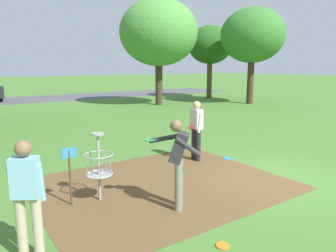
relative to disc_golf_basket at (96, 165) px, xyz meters
The scene contains 13 objects.
ground_plane 4.25m from the disc_golf_basket, 17.67° to the right, with size 160.00×160.00×0.00m, color #47752D.
dirt_tee_pad 1.73m from the disc_golf_basket, ahead, with size 5.45×4.37×0.01m, color brown.
disc_golf_basket is the anchor object (origin of this frame).
player_foreground_watching 3.59m from the disc_golf_basket, 16.92° to the left, with size 0.41×0.48×1.71m.
player_throwing 1.67m from the disc_golf_basket, 46.38° to the right, with size 0.70×1.05×1.71m.
player_waiting_left 2.04m from the disc_golf_basket, 138.74° to the right, with size 0.48×0.45×1.71m.
frisbee_by_tee 2.90m from the disc_golf_basket, 71.06° to the right, with size 0.21×0.21×0.02m, color orange.
frisbee_far_left 4.40m from the disc_golf_basket, ahead, with size 0.24×0.24×0.02m, color #1E93DB.
frisbee_far_right 3.40m from the disc_golf_basket, 109.40° to the left, with size 0.25×0.25×0.02m, color green.
tree_near_left 16.56m from the disc_golf_basket, 52.45° to the left, with size 5.22×5.22×7.07m.
tree_near_right 21.69m from the disc_golf_basket, 42.16° to the left, with size 3.62×3.62×5.88m.
tree_mid_left 18.65m from the disc_golf_basket, 31.89° to the left, with size 4.41×4.41×6.60m.
parking_lot_strip 21.96m from the disc_golf_basket, 79.53° to the left, with size 36.00×6.00×0.01m, color #4C4C51.
Camera 1 is at (-6.26, -4.54, 2.68)m, focal length 34.24 mm.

